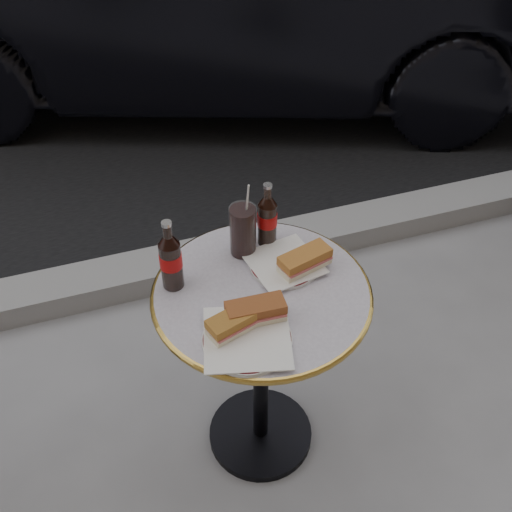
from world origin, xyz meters
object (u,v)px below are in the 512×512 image
object	(u,v)px
bistro_table	(261,372)
cola_bottle_right	(267,214)
cola_bottle_left	(170,255)
plate_right	(284,265)
plate_left	(247,340)
cola_glass	(243,230)

from	to	relation	value
bistro_table	cola_bottle_right	xyz separation A→B (m)	(0.08, 0.19, 0.47)
cola_bottle_right	cola_bottle_left	bearing A→B (deg)	-163.68
plate_right	cola_bottle_right	distance (m)	0.16
plate_left	cola_bottle_left	bearing A→B (deg)	116.64
bistro_table	cola_glass	distance (m)	0.48
bistro_table	plate_right	distance (m)	0.39
bistro_table	cola_bottle_left	xyz separation A→B (m)	(-0.23, 0.10, 0.48)
bistro_table	plate_right	xyz separation A→B (m)	(0.09, 0.07, 0.37)
plate_left	cola_bottle_left	size ratio (longest dim) A/B	1.03
cola_bottle_right	plate_left	bearing A→B (deg)	-116.54
bistro_table	plate_left	world-z (taller)	plate_left
plate_left	plate_right	bearing A→B (deg)	51.50
plate_right	cola_glass	world-z (taller)	cola_glass
cola_bottle_right	cola_glass	xyz separation A→B (m)	(-0.08, -0.02, -0.02)
bistro_table	plate_left	distance (m)	0.42
plate_left	cola_bottle_left	distance (m)	0.31
cola_bottle_left	cola_glass	world-z (taller)	cola_bottle_left
plate_left	cola_glass	xyz separation A→B (m)	(0.10, 0.34, 0.08)
plate_right	cola_bottle_left	world-z (taller)	cola_bottle_left
bistro_table	plate_right	bearing A→B (deg)	38.54
plate_left	cola_bottle_left	world-z (taller)	cola_bottle_left
bistro_table	cola_bottle_left	world-z (taller)	cola_bottle_left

